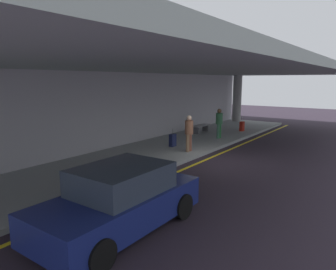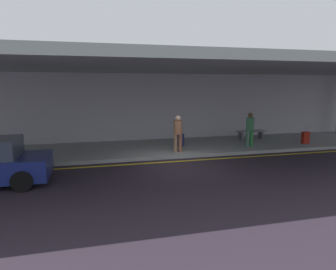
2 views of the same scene
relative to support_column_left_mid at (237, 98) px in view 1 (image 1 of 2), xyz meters
name	(u,v)px [view 1 (image 1 of 2)]	position (x,y,z in m)	size (l,w,h in m)	color
ground_plane	(217,162)	(-12.00, -4.33, -1.97)	(60.00, 60.00, 0.00)	#2A222D
sidewalk	(159,151)	(-12.00, -1.23, -1.90)	(26.00, 4.20, 0.15)	gray
lane_stripe_yellow	(206,160)	(-12.00, -3.76, -1.97)	(26.00, 0.14, 0.01)	yellow
support_column_left_mid	(237,98)	(0.00, 0.00, 0.00)	(0.69, 0.69, 3.65)	gray
ceiling_overhang	(167,68)	(-12.00, -1.73, 1.97)	(28.00, 13.20, 0.30)	#909D96
terminal_back_wall	(124,110)	(-12.00, 1.02, -0.07)	(26.00, 0.30, 3.80)	#AAA9B1
car_navy	(120,200)	(-18.75, -5.24, -1.26)	(4.10, 1.92, 1.50)	navy
traveler_with_luggage	(189,131)	(-11.57, -2.64, -0.86)	(0.38, 0.38, 1.68)	#8E6A4C
person_waiting_for_ride	(219,121)	(-7.76, -2.28, -0.86)	(0.38, 0.38, 1.68)	#3E6E53
suitcase_upright_primary	(242,126)	(-4.55, -2.35, -1.51)	(0.36, 0.22, 0.90)	maroon
suitcase_upright_secondary	(173,140)	(-11.09, -1.40, -1.51)	(0.36, 0.22, 0.90)	#182049
bench_metal	(201,127)	(-6.65, -0.48, -1.47)	(1.60, 0.50, 0.48)	slate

